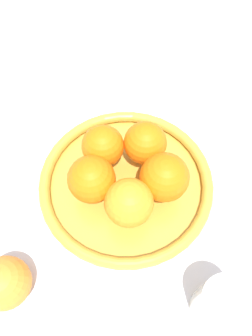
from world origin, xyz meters
name	(u,v)px	position (x,y,z in m)	size (l,w,h in m)	color
ground_plane	(126,187)	(0.00, 0.00, 0.00)	(4.00, 4.00, 0.00)	silver
fruit_bowl	(126,183)	(0.00, 0.00, 0.02)	(0.32, 0.32, 0.03)	gold
orange_pile	(128,170)	(0.00, 0.00, 0.07)	(0.19, 0.20, 0.08)	orange
stray_orange	(5,283)	(0.19, -0.17, 0.04)	(0.08, 0.08, 0.08)	orange
drinking_glass	(220,306)	(0.20, 0.15, 0.05)	(0.07, 0.07, 0.10)	silver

